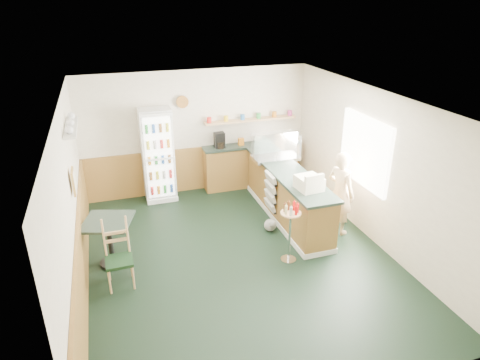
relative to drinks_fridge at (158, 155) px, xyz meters
name	(u,v)px	position (x,y,z in m)	size (l,w,h in m)	color
ground	(239,258)	(0.92, -2.74, -1.00)	(6.00, 6.00, 0.00)	black
room_envelope	(213,161)	(0.69, -2.01, 0.53)	(5.04, 6.02, 2.72)	beige
service_counter	(287,197)	(2.27, -1.67, -0.54)	(0.68, 3.01, 1.01)	olive
back_counter	(251,163)	(2.11, 0.06, -0.45)	(2.24, 0.42, 1.69)	olive
drinks_fridge	(158,155)	(0.00, 0.00, 0.00)	(0.66, 0.54, 2.00)	white
display_case	(276,147)	(2.27, -1.00, 0.28)	(0.94, 0.49, 0.53)	silver
cash_register	(309,183)	(2.27, -2.54, 0.13)	(0.40, 0.42, 0.23)	beige
shopkeeper	(340,193)	(2.97, -2.45, -0.20)	(0.53, 0.38, 1.59)	tan
condiment_stand	(290,224)	(1.70, -3.06, -0.30)	(0.34, 0.34, 1.06)	silver
newspaper_rack	(270,192)	(1.91, -1.66, -0.39)	(0.10, 0.48, 0.76)	black
cafe_table	(109,234)	(-1.13, -2.25, -0.42)	(0.93, 0.93, 0.81)	black
cafe_chair	(118,251)	(-1.03, -2.80, -0.43)	(0.41, 0.41, 1.08)	black
dog_doorstop	(271,225)	(1.76, -2.08, -0.86)	(0.23, 0.30, 0.28)	gray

